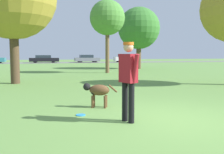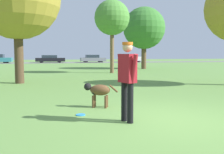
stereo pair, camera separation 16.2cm
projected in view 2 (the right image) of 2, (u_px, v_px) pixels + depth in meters
name	position (u px, v px, depth m)	size (l,w,h in m)	color
ground_plane	(169.00, 120.00, 5.75)	(120.00, 120.00, 0.00)	#608C42
far_road_strip	(65.00, 63.00, 42.50)	(120.00, 6.00, 0.01)	slate
person	(127.00, 75.00, 5.52)	(0.34, 0.65, 1.70)	black
dog	(98.00, 91.00, 7.10)	(0.91, 0.52, 0.66)	brown
frisbee	(81.00, 115.00, 6.23)	(0.23, 0.23, 0.02)	#268CE5
tree_far_right	(144.00, 28.00, 24.93)	(4.00, 4.00, 5.89)	brown
tree_mid_center	(112.00, 18.00, 19.45)	(2.63, 2.63, 5.45)	brown
parked_car_black	(50.00, 59.00, 41.97)	(4.61, 1.75, 1.22)	black
parked_car_grey	(93.00, 59.00, 43.68)	(4.14, 1.85, 1.27)	slate
parked_car_white	(131.00, 58.00, 44.97)	(3.91, 2.01, 1.41)	white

